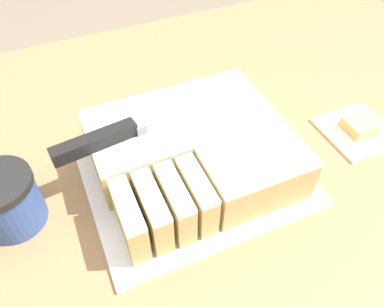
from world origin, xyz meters
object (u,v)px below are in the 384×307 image
knife (113,135)px  coffee_cup (6,201)px  cake_board (192,171)px  cake (194,151)px  brownie (359,126)px

knife → coffee_cup: bearing=178.3°
cake_board → cake: (0.00, 0.00, 0.04)m
cake → knife: bearing=163.1°
brownie → cake_board: bearing=174.0°
cake → cake_board: bearing=-138.8°
cake → knife: (-0.11, 0.03, 0.05)m
brownie → coffee_cup: bearing=174.8°
brownie → knife: bearing=170.5°
coffee_cup → cake_board: bearing=-4.3°
cake_board → coffee_cup: bearing=175.7°
cake → brownie: 0.32m
cake_board → brownie: (0.32, -0.03, 0.01)m
cake → brownie: size_ratio=5.87×
cake → coffee_cup: size_ratio=3.07×
knife → cake_board: bearing=-27.0°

